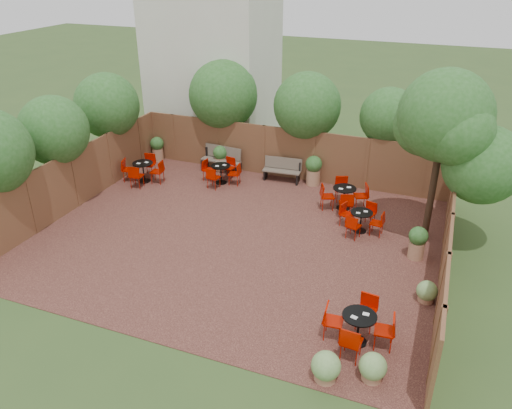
% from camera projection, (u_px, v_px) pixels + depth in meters
% --- Properties ---
extents(ground, '(80.00, 80.00, 0.00)m').
position_uv_depth(ground, '(237.00, 238.00, 15.61)').
color(ground, '#354F23').
rests_on(ground, ground).
extents(courtyard_paving, '(12.00, 10.00, 0.02)m').
position_uv_depth(courtyard_paving, '(237.00, 237.00, 15.61)').
color(courtyard_paving, black).
rests_on(courtyard_paving, ground).
extents(fence_back, '(12.00, 0.08, 2.00)m').
position_uv_depth(fence_back, '(288.00, 153.00, 19.32)').
color(fence_back, brown).
rests_on(fence_back, ground).
extents(fence_left, '(0.08, 10.00, 2.00)m').
position_uv_depth(fence_left, '(74.00, 180.00, 17.11)').
color(fence_left, brown).
rests_on(fence_left, ground).
extents(fence_right, '(0.08, 10.00, 2.00)m').
position_uv_depth(fence_right, '(446.00, 247.00, 13.21)').
color(fence_right, brown).
rests_on(fence_right, ground).
extents(neighbour_building, '(5.00, 4.00, 8.00)m').
position_uv_depth(neighbour_building, '(213.00, 52.00, 21.93)').
color(neighbour_building, beige).
rests_on(neighbour_building, ground).
extents(overhang_foliage, '(15.70, 10.86, 2.74)m').
position_uv_depth(overhang_foliage, '(205.00, 119.00, 17.50)').
color(overhang_foliage, '#25571C').
rests_on(overhang_foliage, ground).
extents(courtyard_tree, '(2.76, 2.66, 5.17)m').
position_uv_depth(courtyard_tree, '(444.00, 121.00, 13.95)').
color(courtyard_tree, black).
rests_on(courtyard_tree, courtyard_paving).
extents(park_bench_left, '(1.67, 0.69, 1.00)m').
position_uv_depth(park_bench_left, '(222.00, 159.00, 20.08)').
color(park_bench_left, brown).
rests_on(park_bench_left, courtyard_paving).
extents(park_bench_right, '(1.48, 0.58, 0.89)m').
position_uv_depth(park_bench_right, '(282.00, 169.00, 19.27)').
color(park_bench_right, brown).
rests_on(park_bench_right, courtyard_paving).
extents(bistro_tables, '(10.97, 8.37, 0.89)m').
position_uv_depth(bistro_tables, '(272.00, 208.00, 16.45)').
color(bistro_tables, black).
rests_on(bistro_tables, courtyard_paving).
extents(planters, '(11.45, 4.46, 1.13)m').
position_uv_depth(planters, '(266.00, 172.00, 18.73)').
color(planters, '#9C6C4E').
rests_on(planters, courtyard_paving).
extents(low_shrubs, '(2.29, 4.05, 0.67)m').
position_uv_depth(low_shrubs, '(370.00, 346.00, 10.89)').
color(low_shrubs, '#9C6C4E').
rests_on(low_shrubs, courtyard_paving).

